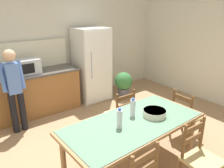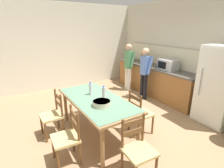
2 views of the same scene
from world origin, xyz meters
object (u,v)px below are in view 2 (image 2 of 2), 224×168
object	(u,v)px
dining_table	(96,102)
person_at_counter	(145,71)
person_at_sink	(128,65)
chair_head_end	(138,149)
refrigerator	(220,86)
paper_bag	(145,58)
chair_side_near_left	(53,115)
chair_side_near_right	(68,137)
chair_side_far_right	(140,113)
bottle_near_centre	(91,89)
serving_bowl	(102,103)
microwave	(168,65)
bottle_off_centre	(104,93)

from	to	relation	value
dining_table	person_at_counter	xyz separation A→B (m)	(-0.99, 2.05, 0.17)
person_at_sink	person_at_counter	world-z (taller)	person_at_sink
chair_head_end	refrigerator	bearing A→B (deg)	9.46
paper_bag	chair_side_near_left	xyz separation A→B (m)	(1.22, -3.33, -0.66)
paper_bag	chair_head_end	world-z (taller)	paper_bag
chair_side_near_right	chair_side_near_left	size ratio (longest dim) A/B	1.00
paper_bag	chair_side_far_right	size ratio (longest dim) A/B	0.40
chair_side_far_right	person_at_counter	distance (m)	1.94
refrigerator	chair_side_near_left	bearing A→B (deg)	-111.81
bottle_near_centre	person_at_sink	distance (m)	2.63
paper_bag	chair_side_near_right	distance (m)	3.96
serving_bowl	refrigerator	bearing A→B (deg)	77.40
microwave	chair_side_near_left	bearing A→B (deg)	-86.64
microwave	chair_side_near_right	size ratio (longest dim) A/B	0.55
refrigerator	serving_bowl	bearing A→B (deg)	-102.60
paper_bag	microwave	bearing A→B (deg)	0.43
bottle_off_centre	chair_side_near_left	bearing A→B (deg)	-119.22
bottle_near_centre	bottle_off_centre	distance (m)	0.36
paper_bag	chair_side_near_left	bearing A→B (deg)	-69.94
refrigerator	chair_side_near_right	size ratio (longest dim) A/B	1.93
dining_table	chair_side_near_left	size ratio (longest dim) A/B	2.17
bottle_off_centre	serving_bowl	size ratio (longest dim) A/B	0.84
microwave	serving_bowl	size ratio (longest dim) A/B	1.56
chair_side_far_right	person_at_counter	world-z (taller)	person_at_counter
serving_bowl	chair_side_far_right	bearing A→B (deg)	85.73
chair_side_far_right	person_at_counter	bearing A→B (deg)	-42.45
microwave	dining_table	size ratio (longest dim) A/B	0.25
bottle_off_centre	chair_side_near_left	distance (m)	1.12
person_at_counter	dining_table	bearing A→B (deg)	-154.23
dining_table	person_at_sink	world-z (taller)	person_at_sink
bottle_near_centre	chair_side_near_right	world-z (taller)	bottle_near_centre
person_at_counter	chair_side_far_right	bearing A→B (deg)	-132.58
chair_side_far_right	chair_side_near_left	size ratio (longest dim) A/B	1.00
paper_bag	person_at_counter	distance (m)	0.85
dining_table	microwave	bearing A→B (deg)	103.17
microwave	bottle_near_centre	size ratio (longest dim) A/B	1.85
bottle_off_centre	chair_side_near_right	xyz separation A→B (m)	(0.38, -0.85, -0.47)
refrigerator	person_at_sink	xyz separation A→B (m)	(-2.78, -0.48, 0.02)
chair_head_end	chair_side_far_right	bearing A→B (deg)	51.91
chair_side_far_right	chair_side_near_left	world-z (taller)	same
person_at_sink	microwave	bearing A→B (deg)	-68.27
chair_side_near_right	chair_side_far_right	xyz separation A→B (m)	(-0.07, 1.50, 0.00)
microwave	chair_side_far_right	xyz separation A→B (m)	(1.00, -1.80, -0.63)
person_at_counter	microwave	bearing A→B (deg)	-36.74
bottle_near_centre	chair_side_near_left	world-z (taller)	bottle_near_centre
serving_bowl	paper_bag	bearing A→B (deg)	126.89
serving_bowl	chair_side_near_left	size ratio (longest dim) A/B	0.35
serving_bowl	person_at_counter	world-z (taller)	person_at_counter
paper_bag	chair_side_near_right	bearing A→B (deg)	-57.61
person_at_sink	person_at_counter	distance (m)	0.87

